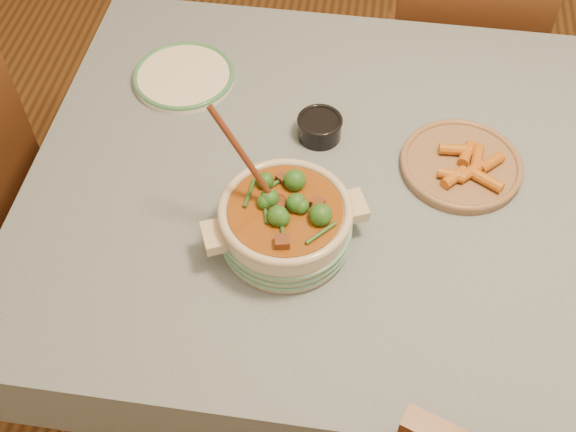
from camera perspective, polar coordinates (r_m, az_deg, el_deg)
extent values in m
plane|color=#402512|center=(2.13, 8.27, -10.90)|extent=(4.50, 4.50, 0.00)
cube|color=brown|center=(1.53, 11.37, 1.48)|extent=(1.60, 1.00, 0.05)
cube|color=gray|center=(1.51, 11.53, 2.16)|extent=(1.68, 1.08, 0.01)
cylinder|color=brown|center=(1.73, -16.78, -14.82)|extent=(0.07, 0.07, 0.70)
cylinder|color=brown|center=(2.16, -9.59, 6.12)|extent=(0.07, 0.07, 0.70)
cylinder|color=beige|center=(1.36, -0.20, -0.78)|extent=(0.32, 0.32, 0.10)
torus|color=beige|center=(1.32, -0.20, 0.47)|extent=(0.25, 0.25, 0.02)
cube|color=beige|center=(1.37, 5.31, 0.80)|extent=(0.06, 0.08, 0.02)
cube|color=beige|center=(1.33, -5.89, -1.66)|extent=(0.06, 0.08, 0.02)
cylinder|color=#975715|center=(1.32, -0.20, 0.30)|extent=(0.21, 0.21, 0.02)
cylinder|color=white|center=(1.72, -8.23, 10.80)|extent=(0.25, 0.25, 0.02)
torus|color=#3E895F|center=(1.71, -8.25, 10.98)|extent=(0.23, 0.23, 0.01)
cylinder|color=black|center=(1.56, 2.51, 6.95)|extent=(0.11, 0.11, 0.05)
torus|color=black|center=(1.54, 2.54, 7.57)|extent=(0.10, 0.10, 0.01)
cylinder|color=black|center=(1.55, 2.53, 7.32)|extent=(0.08, 0.08, 0.01)
cylinder|color=#957152|center=(1.55, 13.49, 3.86)|extent=(0.26, 0.26, 0.02)
torus|color=#957152|center=(1.54, 13.55, 4.08)|extent=(0.25, 0.25, 0.01)
cube|color=#5A311B|center=(2.32, 12.76, 11.86)|extent=(0.42, 0.42, 0.04)
cube|color=#5A311B|center=(2.04, 13.99, 13.15)|extent=(0.40, 0.05, 0.43)
cylinder|color=#5A311B|center=(2.61, 15.58, 10.27)|extent=(0.04, 0.04, 0.43)
cylinder|color=#5A311B|center=(2.57, 7.95, 11.11)|extent=(0.04, 0.04, 0.43)
cylinder|color=#5A311B|center=(2.37, 16.08, 4.74)|extent=(0.04, 0.04, 0.43)
cylinder|color=#5A311B|center=(2.32, 7.75, 5.56)|extent=(0.04, 0.04, 0.43)
cylinder|color=#5A311B|center=(2.19, -17.97, -0.79)|extent=(0.04, 0.04, 0.45)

